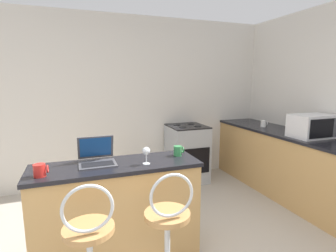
{
  "coord_description": "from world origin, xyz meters",
  "views": [
    {
      "loc": [
        -0.64,
        -1.35,
        1.63
      ],
      "look_at": [
        0.56,
        1.94,
        1.01
      ],
      "focal_mm": 28.0,
      "sensor_mm": 36.0,
      "label": 1
    }
  ],
  "objects_px": {
    "laptop": "(97,156)",
    "mug_red": "(40,170)",
    "mug_white": "(264,124)",
    "mug_green": "(178,151)",
    "bar_stool_far": "(168,239)",
    "wine_glass_short": "(146,152)",
    "microwave": "(313,126)",
    "stove_range": "(187,153)"
  },
  "relations": [
    {
      "from": "laptop",
      "to": "mug_red",
      "type": "xyz_separation_m",
      "value": [
        -0.43,
        -0.2,
        -0.01
      ]
    },
    {
      "from": "stove_range",
      "to": "mug_green",
      "type": "bearing_deg",
      "value": -117.1
    },
    {
      "from": "laptop",
      "to": "stove_range",
      "type": "bearing_deg",
      "value": 43.92
    },
    {
      "from": "bar_stool_far",
      "to": "microwave",
      "type": "distance_m",
      "value": 2.43
    },
    {
      "from": "microwave",
      "to": "mug_red",
      "type": "height_order",
      "value": "microwave"
    },
    {
      "from": "wine_glass_short",
      "to": "laptop",
      "type": "bearing_deg",
      "value": 155.79
    },
    {
      "from": "mug_white",
      "to": "bar_stool_far",
      "type": "bearing_deg",
      "value": -143.43
    },
    {
      "from": "laptop",
      "to": "stove_range",
      "type": "distance_m",
      "value": 2.18
    },
    {
      "from": "stove_range",
      "to": "mug_green",
      "type": "height_order",
      "value": "mug_green"
    },
    {
      "from": "bar_stool_far",
      "to": "mug_red",
      "type": "xyz_separation_m",
      "value": [
        -0.86,
        0.44,
        0.49
      ]
    },
    {
      "from": "bar_stool_far",
      "to": "laptop",
      "type": "xyz_separation_m",
      "value": [
        -0.43,
        0.64,
        0.5
      ]
    },
    {
      "from": "mug_red",
      "to": "mug_green",
      "type": "xyz_separation_m",
      "value": [
        1.19,
        0.16,
        -0.0
      ]
    },
    {
      "from": "bar_stool_far",
      "to": "stove_range",
      "type": "relative_size",
      "value": 1.1
    },
    {
      "from": "bar_stool_far",
      "to": "wine_glass_short",
      "type": "distance_m",
      "value": 0.71
    },
    {
      "from": "laptop",
      "to": "mug_green",
      "type": "height_order",
      "value": "laptop"
    },
    {
      "from": "mug_red",
      "to": "laptop",
      "type": "bearing_deg",
      "value": 24.32
    },
    {
      "from": "wine_glass_short",
      "to": "bar_stool_far",
      "type": "bearing_deg",
      "value": -85.82
    },
    {
      "from": "microwave",
      "to": "stove_range",
      "type": "relative_size",
      "value": 0.58
    },
    {
      "from": "laptop",
      "to": "mug_red",
      "type": "relative_size",
      "value": 2.93
    },
    {
      "from": "microwave",
      "to": "mug_red",
      "type": "distance_m",
      "value": 3.11
    },
    {
      "from": "mug_white",
      "to": "wine_glass_short",
      "type": "distance_m",
      "value": 2.47
    },
    {
      "from": "bar_stool_far",
      "to": "mug_white",
      "type": "xyz_separation_m",
      "value": [
        2.16,
        1.6,
        0.49
      ]
    },
    {
      "from": "bar_stool_far",
      "to": "mug_green",
      "type": "distance_m",
      "value": 0.84
    },
    {
      "from": "mug_white",
      "to": "mug_red",
      "type": "xyz_separation_m",
      "value": [
        -3.02,
        -1.16,
        -0.0
      ]
    },
    {
      "from": "microwave",
      "to": "bar_stool_far",
      "type": "bearing_deg",
      "value": -160.65
    },
    {
      "from": "laptop",
      "to": "mug_white",
      "type": "height_order",
      "value": "laptop"
    },
    {
      "from": "microwave",
      "to": "mug_white",
      "type": "xyz_separation_m",
      "value": [
        -0.07,
        0.82,
        -0.09
      ]
    },
    {
      "from": "mug_white",
      "to": "mug_green",
      "type": "distance_m",
      "value": 2.09
    },
    {
      "from": "stove_range",
      "to": "mug_green",
      "type": "distance_m",
      "value": 1.76
    },
    {
      "from": "bar_stool_far",
      "to": "laptop",
      "type": "height_order",
      "value": "laptop"
    },
    {
      "from": "laptop",
      "to": "microwave",
      "type": "bearing_deg",
      "value": 3.09
    },
    {
      "from": "microwave",
      "to": "mug_green",
      "type": "relative_size",
      "value": 5.51
    },
    {
      "from": "microwave",
      "to": "mug_green",
      "type": "bearing_deg",
      "value": -174.6
    },
    {
      "from": "laptop",
      "to": "microwave",
      "type": "relative_size",
      "value": 0.58
    },
    {
      "from": "bar_stool_far",
      "to": "stove_range",
      "type": "height_order",
      "value": "bar_stool_far"
    },
    {
      "from": "microwave",
      "to": "wine_glass_short",
      "type": "distance_m",
      "value": 2.28
    },
    {
      "from": "bar_stool_far",
      "to": "stove_range",
      "type": "xyz_separation_m",
      "value": [
        1.09,
        2.1,
        -0.02
      ]
    },
    {
      "from": "stove_range",
      "to": "mug_red",
      "type": "distance_m",
      "value": 2.61
    },
    {
      "from": "laptop",
      "to": "mug_red",
      "type": "height_order",
      "value": "laptop"
    },
    {
      "from": "mug_green",
      "to": "laptop",
      "type": "bearing_deg",
      "value": 177.24
    },
    {
      "from": "bar_stool_far",
      "to": "wine_glass_short",
      "type": "xyz_separation_m",
      "value": [
        -0.03,
        0.46,
        0.55
      ]
    },
    {
      "from": "microwave",
      "to": "mug_green",
      "type": "height_order",
      "value": "microwave"
    }
  ]
}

